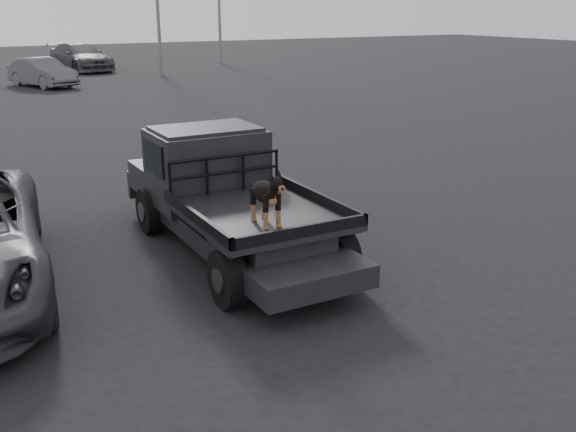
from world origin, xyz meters
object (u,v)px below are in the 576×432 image
flatbed_ute (232,224)px  dog (265,197)px  distant_car_a (42,72)px  distant_car_b (80,57)px

flatbed_ute → dog: bearing=-96.4°
flatbed_ute → distant_car_a: size_ratio=1.33×
distant_car_a → distant_car_b: bearing=43.9°
flatbed_ute → distant_car_b: (4.28, 30.93, 0.33)m
dog → distant_car_b: dog is taller
dog → flatbed_ute: bearing=83.6°
dog → distant_car_a: 25.28m
distant_car_b → distant_car_a: bearing=-125.8°
distant_car_a → distant_car_b: size_ratio=0.74×
flatbed_ute → distant_car_a: (1.01, 23.79, 0.21)m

